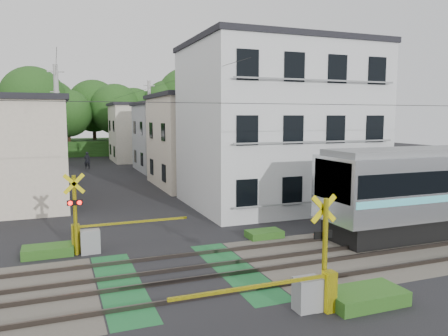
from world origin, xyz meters
name	(u,v)px	position (x,y,z in m)	size (l,w,h in m)	color
ground	(180,277)	(0.00, 0.00, 0.00)	(120.00, 120.00, 0.00)	black
track_bed	(180,276)	(0.00, 0.00, 0.04)	(120.00, 120.00, 0.14)	#47423A
crossing_signal_near	(312,285)	(2.59, -3.65, 0.71)	(4.74, 0.65, 3.09)	yellow
crossing_signal_far	(88,235)	(-2.59, 3.65, 0.71)	(4.74, 0.65, 3.09)	yellow
apartment_block	(277,125)	(8.50, 9.49, 4.66)	(10.20, 8.36, 9.30)	silver
houses_row	(103,139)	(0.25, 25.92, 3.24)	(22.07, 31.35, 6.80)	beige
tree_hill	(83,112)	(0.01, 47.70, 5.71)	(40.00, 14.01, 11.79)	#224A18
catenary	(339,157)	(6.00, 0.03, 3.70)	(60.00, 5.04, 7.00)	#2D2D33
utility_poles	(89,130)	(-1.05, 23.01, 4.08)	(7.90, 42.00, 8.00)	#A5A5A0
pedestrian	(87,160)	(-0.73, 31.59, 0.85)	(0.62, 0.41, 1.70)	#292A33
weed_patches	(232,266)	(1.76, -0.09, 0.18)	(10.25, 8.80, 0.40)	#2D5E1E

